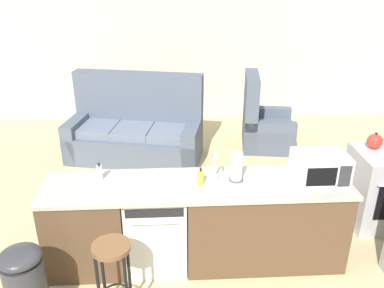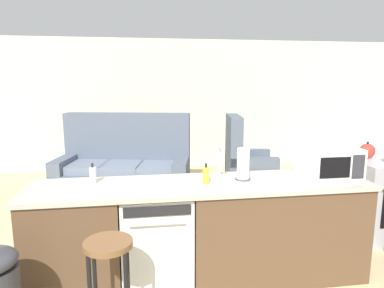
{
  "view_description": "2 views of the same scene",
  "coord_description": "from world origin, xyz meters",
  "px_view_note": "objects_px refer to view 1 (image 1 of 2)",
  "views": [
    {
      "loc": [
        -0.08,
        -3.33,
        2.84
      ],
      "look_at": [
        0.14,
        0.67,
        1.01
      ],
      "focal_mm": 38.0,
      "sensor_mm": 36.0,
      "label": 1
    },
    {
      "loc": [
        -0.36,
        -2.8,
        1.76
      ],
      "look_at": [
        0.14,
        0.54,
        1.14
      ],
      "focal_mm": 32.0,
      "sensor_mm": 36.0,
      "label": 2
    }
  ],
  "objects_px": {
    "microwave": "(320,167)",
    "paper_towel_roll": "(237,167)",
    "dishwasher": "(157,227)",
    "couch": "(137,131)",
    "kettle": "(375,141)",
    "trash_bin": "(26,285)",
    "bar_stool": "(113,265)",
    "armchair": "(262,126)",
    "soap_bottle": "(201,178)",
    "dish_soap_bottle": "(100,172)"
  },
  "relations": [
    {
      "from": "microwave",
      "to": "armchair",
      "type": "relative_size",
      "value": 0.42
    },
    {
      "from": "soap_bottle",
      "to": "couch",
      "type": "distance_m",
      "value": 2.72
    },
    {
      "from": "paper_towel_roll",
      "to": "couch",
      "type": "bearing_deg",
      "value": 115.04
    },
    {
      "from": "paper_towel_roll",
      "to": "kettle",
      "type": "distance_m",
      "value": 1.77
    },
    {
      "from": "bar_stool",
      "to": "armchair",
      "type": "xyz_separation_m",
      "value": [
        1.99,
        3.43,
        -0.19
      ]
    },
    {
      "from": "kettle",
      "to": "microwave",
      "type": "bearing_deg",
      "value": -141.93
    },
    {
      "from": "microwave",
      "to": "soap_bottle",
      "type": "height_order",
      "value": "microwave"
    },
    {
      "from": "soap_bottle",
      "to": "trash_bin",
      "type": "xyz_separation_m",
      "value": [
        -1.5,
        -0.68,
        -0.59
      ]
    },
    {
      "from": "couch",
      "to": "dishwasher",
      "type": "bearing_deg",
      "value": -81.58
    },
    {
      "from": "bar_stool",
      "to": "armchair",
      "type": "bearing_deg",
      "value": 59.84
    },
    {
      "from": "paper_towel_roll",
      "to": "armchair",
      "type": "xyz_separation_m",
      "value": [
        0.87,
        2.71,
        -0.69
      ]
    },
    {
      "from": "soap_bottle",
      "to": "couch",
      "type": "bearing_deg",
      "value": 107.63
    },
    {
      "from": "kettle",
      "to": "bar_stool",
      "type": "bearing_deg",
      "value": -154.1
    },
    {
      "from": "paper_towel_roll",
      "to": "armchair",
      "type": "distance_m",
      "value": 2.92
    },
    {
      "from": "dishwasher",
      "to": "couch",
      "type": "relative_size",
      "value": 0.39
    },
    {
      "from": "bar_stool",
      "to": "armchair",
      "type": "relative_size",
      "value": 0.62
    },
    {
      "from": "paper_towel_roll",
      "to": "dish_soap_bottle",
      "type": "bearing_deg",
      "value": 176.23
    },
    {
      "from": "paper_towel_roll",
      "to": "trash_bin",
      "type": "relative_size",
      "value": 0.38
    },
    {
      "from": "dishwasher",
      "to": "dish_soap_bottle",
      "type": "xyz_separation_m",
      "value": [
        -0.53,
        0.14,
        0.55
      ]
    },
    {
      "from": "bar_stool",
      "to": "kettle",
      "type": "bearing_deg",
      "value": 25.9
    },
    {
      "from": "dish_soap_bottle",
      "to": "couch",
      "type": "bearing_deg",
      "value": 86.26
    },
    {
      "from": "paper_towel_roll",
      "to": "dish_soap_bottle",
      "type": "xyz_separation_m",
      "value": [
        -1.31,
        0.09,
        -0.07
      ]
    },
    {
      "from": "dishwasher",
      "to": "trash_bin",
      "type": "bearing_deg",
      "value": -147.12
    },
    {
      "from": "couch",
      "to": "kettle",
      "type": "bearing_deg",
      "value": -33.26
    },
    {
      "from": "trash_bin",
      "to": "couch",
      "type": "xyz_separation_m",
      "value": [
        0.69,
        3.21,
        0.02
      ]
    },
    {
      "from": "microwave",
      "to": "paper_towel_roll",
      "type": "xyz_separation_m",
      "value": [
        -0.79,
        0.05,
        -0.0
      ]
    },
    {
      "from": "trash_bin",
      "to": "dishwasher",
      "type": "bearing_deg",
      "value": 32.88
    },
    {
      "from": "trash_bin",
      "to": "microwave",
      "type": "bearing_deg",
      "value": 14.64
    },
    {
      "from": "paper_towel_roll",
      "to": "couch",
      "type": "xyz_separation_m",
      "value": [
        -1.15,
        2.47,
        -0.64
      ]
    },
    {
      "from": "microwave",
      "to": "armchair",
      "type": "xyz_separation_m",
      "value": [
        0.09,
        2.76,
        -0.69
      ]
    },
    {
      "from": "soap_bottle",
      "to": "armchair",
      "type": "height_order",
      "value": "armchair"
    },
    {
      "from": "dish_soap_bottle",
      "to": "kettle",
      "type": "relative_size",
      "value": 0.86
    },
    {
      "from": "armchair",
      "to": "bar_stool",
      "type": "bearing_deg",
      "value": -120.16
    },
    {
      "from": "microwave",
      "to": "trash_bin",
      "type": "bearing_deg",
      "value": -165.36
    },
    {
      "from": "microwave",
      "to": "soap_bottle",
      "type": "bearing_deg",
      "value": -179.39
    },
    {
      "from": "paper_towel_roll",
      "to": "trash_bin",
      "type": "xyz_separation_m",
      "value": [
        -1.85,
        -0.74,
        -0.66
      ]
    },
    {
      "from": "dish_soap_bottle",
      "to": "armchair",
      "type": "relative_size",
      "value": 0.15
    },
    {
      "from": "paper_towel_roll",
      "to": "bar_stool",
      "type": "distance_m",
      "value": 1.42
    },
    {
      "from": "dishwasher",
      "to": "dish_soap_bottle",
      "type": "distance_m",
      "value": 0.78
    },
    {
      "from": "microwave",
      "to": "couch",
      "type": "distance_m",
      "value": 3.25
    },
    {
      "from": "paper_towel_roll",
      "to": "soap_bottle",
      "type": "relative_size",
      "value": 1.6
    },
    {
      "from": "kettle",
      "to": "paper_towel_roll",
      "type": "bearing_deg",
      "value": -159.25
    },
    {
      "from": "soap_bottle",
      "to": "dish_soap_bottle",
      "type": "xyz_separation_m",
      "value": [
        -0.96,
        0.15,
        0.0
      ]
    },
    {
      "from": "bar_stool",
      "to": "trash_bin",
      "type": "distance_m",
      "value": 0.74
    },
    {
      "from": "paper_towel_roll",
      "to": "couch",
      "type": "relative_size",
      "value": 0.13
    },
    {
      "from": "armchair",
      "to": "microwave",
      "type": "bearing_deg",
      "value": -91.77
    },
    {
      "from": "soap_bottle",
      "to": "couch",
      "type": "xyz_separation_m",
      "value": [
        -0.81,
        2.53,
        -0.58
      ]
    },
    {
      "from": "microwave",
      "to": "kettle",
      "type": "relative_size",
      "value": 2.44
    },
    {
      "from": "paper_towel_roll",
      "to": "dish_soap_bottle",
      "type": "distance_m",
      "value": 1.31
    },
    {
      "from": "kettle",
      "to": "bar_stool",
      "type": "height_order",
      "value": "kettle"
    }
  ]
}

